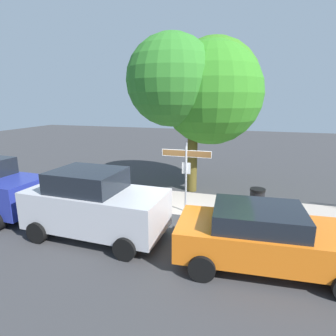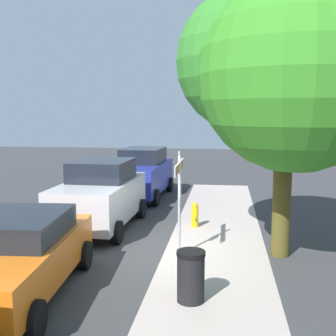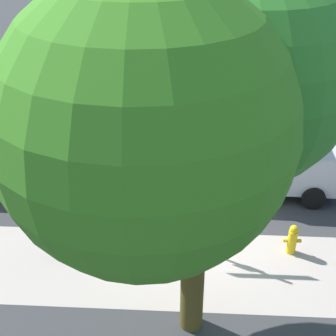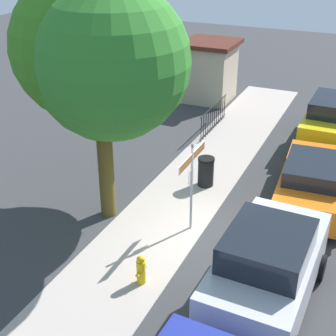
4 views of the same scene
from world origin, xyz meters
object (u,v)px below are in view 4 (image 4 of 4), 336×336
car_yellow (333,120)px  shade_tree (102,57)px  utility_shed (210,70)px  car_silver (267,268)px  street_sign (192,170)px  fire_hydrant (141,269)px  trash_bin (206,172)px  car_orange (314,181)px

car_yellow → shade_tree: bearing=145.7°
car_yellow → utility_shed: size_ratio=1.65×
car_silver → shade_tree: bearing=68.8°
car_yellow → utility_shed: (3.07, 6.15, 0.48)m
shade_tree → car_yellow: (7.64, -5.37, -3.63)m
utility_shed → shade_tree: bearing=-175.9°
street_sign → fire_hydrant: (-2.66, 0.20, -1.45)m
street_sign → shade_tree: (0.06, 2.63, 2.77)m
street_sign → car_silver: bearing=-129.3°
car_silver → utility_shed: size_ratio=1.50×
car_yellow → trash_bin: 6.11m
street_sign → car_orange: bearing=-46.5°
fire_hydrant → car_yellow: bearing=-15.9°
utility_shed → car_orange: bearing=-142.0°
utility_shed → trash_bin: size_ratio=2.90×
shade_tree → car_silver: (-2.25, -5.30, -3.57)m
shade_tree → car_orange: (2.67, -5.51, -3.79)m
utility_shed → trash_bin: utility_shed is taller
shade_tree → street_sign: bearing=-91.4°
car_yellow → street_sign: bearing=161.2°
car_silver → fire_hydrant: size_ratio=5.48×
fire_hydrant → trash_bin: size_ratio=0.80×
car_orange → fire_hydrant: (-5.39, 3.08, -0.43)m
shade_tree → car_yellow: size_ratio=1.44×
car_orange → utility_shed: size_ratio=1.62×
street_sign → car_yellow: 8.22m
street_sign → trash_bin: street_sign is taller
shade_tree → trash_bin: size_ratio=6.92×
car_silver → car_yellow: size_ratio=0.91×
shade_tree → car_yellow: 10.02m
street_sign → utility_shed: 11.30m
street_sign → trash_bin: size_ratio=2.66×
shade_tree → car_orange: shade_tree is taller
fire_hydrant → trash_bin: bearing=3.3°
car_silver → trash_bin: size_ratio=4.36×
street_sign → trash_bin: bearing=11.1°
shade_tree → car_orange: 7.20m
car_silver → utility_shed: utility_shed is taller
car_yellow → fire_hydrant: bearing=165.0°
car_silver → trash_bin: 5.73m
car_silver → utility_shed: bearing=26.9°
street_sign → utility_shed: utility_shed is taller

